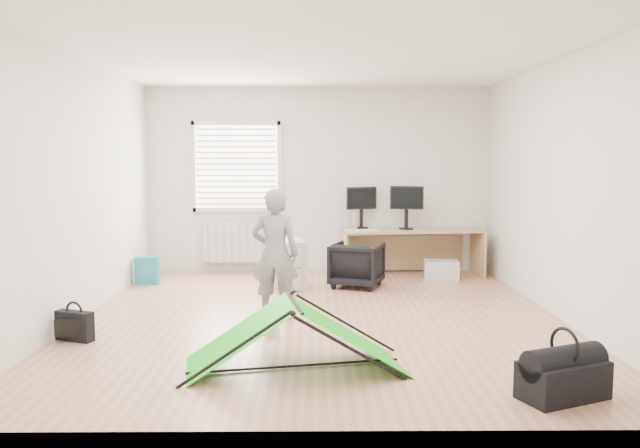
{
  "coord_description": "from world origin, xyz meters",
  "views": [
    {
      "loc": [
        -0.06,
        -6.42,
        1.67
      ],
      "look_at": [
        0.0,
        0.4,
        0.95
      ],
      "focal_mm": 35.0,
      "sensor_mm": 36.0,
      "label": 1
    }
  ],
  "objects_px": {
    "thermos": "(355,221)",
    "laptop_bag": "(75,326)",
    "filing_cabinet": "(288,264)",
    "storage_crate": "(441,270)",
    "monitor_right": "(406,213)",
    "kite": "(295,335)",
    "office_chair": "(357,265)",
    "desk": "(411,252)",
    "monitor_left": "(361,213)",
    "duffel_bag": "(563,380)",
    "person": "(275,254)"
  },
  "relations": [
    {
      "from": "office_chair",
      "to": "kite",
      "type": "height_order",
      "value": "office_chair"
    },
    {
      "from": "desk",
      "to": "storage_crate",
      "type": "height_order",
      "value": "desk"
    },
    {
      "from": "office_chair",
      "to": "person",
      "type": "xyz_separation_m",
      "value": [
        -0.97,
        -1.59,
        0.39
      ]
    },
    {
      "from": "monitor_right",
      "to": "duffel_bag",
      "type": "relative_size",
      "value": 0.78
    },
    {
      "from": "kite",
      "to": "duffel_bag",
      "type": "xyz_separation_m",
      "value": [
        1.89,
        -0.66,
        -0.13
      ]
    },
    {
      "from": "thermos",
      "to": "duffel_bag",
      "type": "bearing_deg",
      "value": -76.27
    },
    {
      "from": "desk",
      "to": "office_chair",
      "type": "bearing_deg",
      "value": -141.34
    },
    {
      "from": "monitor_left",
      "to": "laptop_bag",
      "type": "xyz_separation_m",
      "value": [
        -2.88,
        -3.34,
        -0.74
      ]
    },
    {
      "from": "kite",
      "to": "storage_crate",
      "type": "xyz_separation_m",
      "value": [
        1.92,
        3.67,
        -0.14
      ]
    },
    {
      "from": "office_chair",
      "to": "person",
      "type": "height_order",
      "value": "person"
    },
    {
      "from": "monitor_left",
      "to": "thermos",
      "type": "bearing_deg",
      "value": -162.5
    },
    {
      "from": "kite",
      "to": "office_chair",
      "type": "bearing_deg",
      "value": 66.32
    },
    {
      "from": "monitor_left",
      "to": "storage_crate",
      "type": "relative_size",
      "value": 0.98
    },
    {
      "from": "desk",
      "to": "storage_crate",
      "type": "bearing_deg",
      "value": -45.4
    },
    {
      "from": "person",
      "to": "thermos",
      "type": "bearing_deg",
      "value": -106.65
    },
    {
      "from": "filing_cabinet",
      "to": "thermos",
      "type": "bearing_deg",
      "value": 31.72
    },
    {
      "from": "monitor_right",
      "to": "thermos",
      "type": "distance_m",
      "value": 0.74
    },
    {
      "from": "storage_crate",
      "to": "duffel_bag",
      "type": "height_order",
      "value": "duffel_bag"
    },
    {
      "from": "thermos",
      "to": "laptop_bag",
      "type": "bearing_deg",
      "value": -130.49
    },
    {
      "from": "monitor_left",
      "to": "storage_crate",
      "type": "distance_m",
      "value": 1.39
    },
    {
      "from": "desk",
      "to": "filing_cabinet",
      "type": "bearing_deg",
      "value": -158.54
    },
    {
      "from": "office_chair",
      "to": "person",
      "type": "relative_size",
      "value": 0.47
    },
    {
      "from": "office_chair",
      "to": "laptop_bag",
      "type": "relative_size",
      "value": 1.74
    },
    {
      "from": "monitor_left",
      "to": "monitor_right",
      "type": "xyz_separation_m",
      "value": [
        0.63,
        -0.12,
        0.01
      ]
    },
    {
      "from": "filing_cabinet",
      "to": "storage_crate",
      "type": "relative_size",
      "value": 1.33
    },
    {
      "from": "person",
      "to": "monitor_left",
      "type": "bearing_deg",
      "value": -107.87
    },
    {
      "from": "thermos",
      "to": "desk",
      "type": "bearing_deg",
      "value": -4.65
    },
    {
      "from": "thermos",
      "to": "laptop_bag",
      "type": "distance_m",
      "value": 4.34
    },
    {
      "from": "filing_cabinet",
      "to": "kite",
      "type": "height_order",
      "value": "filing_cabinet"
    },
    {
      "from": "desk",
      "to": "office_chair",
      "type": "distance_m",
      "value": 1.16
    },
    {
      "from": "desk",
      "to": "storage_crate",
      "type": "distance_m",
      "value": 0.52
    },
    {
      "from": "person",
      "to": "laptop_bag",
      "type": "xyz_separation_m",
      "value": [
        -1.79,
        -0.81,
        -0.54
      ]
    },
    {
      "from": "duffel_bag",
      "to": "kite",
      "type": "bearing_deg",
      "value": 137.92
    },
    {
      "from": "filing_cabinet",
      "to": "monitor_right",
      "type": "distance_m",
      "value": 1.97
    },
    {
      "from": "thermos",
      "to": "kite",
      "type": "xyz_separation_m",
      "value": [
        -0.74,
        -4.04,
        -0.51
      ]
    },
    {
      "from": "desk",
      "to": "laptop_bag",
      "type": "relative_size",
      "value": 5.3
    },
    {
      "from": "storage_crate",
      "to": "office_chair",
      "type": "bearing_deg",
      "value": -157.4
    },
    {
      "from": "monitor_left",
      "to": "duffel_bag",
      "type": "height_order",
      "value": "monitor_left"
    },
    {
      "from": "office_chair",
      "to": "storage_crate",
      "type": "height_order",
      "value": "office_chair"
    },
    {
      "from": "duffel_bag",
      "to": "office_chair",
      "type": "bearing_deg",
      "value": 84.22
    },
    {
      "from": "monitor_right",
      "to": "kite",
      "type": "distance_m",
      "value": 4.3
    },
    {
      "from": "monitor_left",
      "to": "filing_cabinet",
      "type": "bearing_deg",
      "value": -156.05
    },
    {
      "from": "monitor_right",
      "to": "thermos",
      "type": "bearing_deg",
      "value": -169.47
    },
    {
      "from": "office_chair",
      "to": "thermos",
      "type": "bearing_deg",
      "value": -72.64
    },
    {
      "from": "filing_cabinet",
      "to": "monitor_right",
      "type": "relative_size",
      "value": 1.32
    },
    {
      "from": "thermos",
      "to": "office_chair",
      "type": "bearing_deg",
      "value": -92.02
    },
    {
      "from": "duffel_bag",
      "to": "filing_cabinet",
      "type": "bearing_deg",
      "value": 95.97
    },
    {
      "from": "kite",
      "to": "laptop_bag",
      "type": "bearing_deg",
      "value": 148.32
    },
    {
      "from": "filing_cabinet",
      "to": "desk",
      "type": "bearing_deg",
      "value": 13.08
    },
    {
      "from": "monitor_right",
      "to": "desk",
      "type": "bearing_deg",
      "value": -1.51
    }
  ]
}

